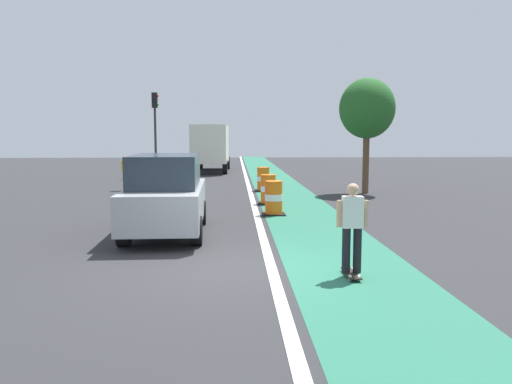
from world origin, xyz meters
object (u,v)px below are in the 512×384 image
Objects in this scene: traffic_barrel_back at (263,179)px; traffic_light_corner at (155,119)px; parked_suv_nearest at (166,194)px; pedestrian_crossing at (125,172)px; traffic_barrel_front at (274,198)px; skateboarder_on_lane at (352,227)px; traffic_barrel_mid at (268,190)px; delivery_truck_down_block at (211,145)px; street_tree_sidewalk at (367,109)px.

traffic_barrel_back is 10.56m from traffic_light_corner.
pedestrian_crossing is at bearing 107.15° from parked_suv_nearest.
traffic_barrel_front is 16.62m from traffic_light_corner.
skateboarder_on_lane is 1.55× the size of traffic_barrel_front.
traffic_light_corner is at bearing 99.45° from parked_suv_nearest.
parked_suv_nearest is at bearing -134.16° from traffic_barrel_front.
traffic_barrel_back is 0.68× the size of pedestrian_crossing.
traffic_light_corner is (-6.88, 22.47, 2.59)m from skateboarder_on_lane.
traffic_light_corner is at bearing 115.72° from traffic_barrel_mid.
street_tree_sidewalk is at bearing -62.06° from delivery_truck_down_block.
traffic_barrel_mid is at bearing -90.85° from traffic_barrel_back.
skateboarder_on_lane is at bearing -86.92° from traffic_barrel_back.
pedestrian_crossing is 0.32× the size of street_tree_sidewalk.
parked_suv_nearest reaches higher than pedestrian_crossing.
skateboarder_on_lane reaches higher than traffic_barrel_front.
delivery_truck_down_block is at bearing 55.44° from traffic_light_corner.
parked_suv_nearest is at bearing -72.85° from pedestrian_crossing.
traffic_barrel_mid is at bearing 94.84° from skateboarder_on_lane.
traffic_barrel_front is (-0.84, 7.28, -0.38)m from skateboarder_on_lane.
delivery_truck_down_block is (-2.86, 19.80, 1.31)m from traffic_barrel_front.
street_tree_sidewalk reaches higher than pedestrian_crossing.
traffic_barrel_front is 7.10m from traffic_barrel_back.
traffic_light_corner is 1.02× the size of street_tree_sidewalk.
pedestrian_crossing is (-6.36, 0.48, 0.33)m from traffic_barrel_back.
street_tree_sidewalk is at bearing -14.78° from traffic_barrel_back.
traffic_barrel_mid is at bearing 62.41° from parked_suv_nearest.
skateboarder_on_lane is 1.05× the size of pedestrian_crossing.
traffic_light_corner is 14.03m from street_tree_sidewalk.
traffic_light_corner reaches higher than skateboarder_on_lane.
street_tree_sidewalk reaches higher than parked_suv_nearest.
delivery_truck_down_block is at bearing 102.98° from traffic_barrel_back.
skateboarder_on_lane is 0.22× the size of delivery_truck_down_block.
delivery_truck_down_block reaches higher than traffic_barrel_front.
delivery_truck_down_block is at bearing 74.33° from pedestrian_crossing.
traffic_light_corner is 3.17× the size of pedestrian_crossing.
traffic_barrel_mid is 8.00m from pedestrian_crossing.
traffic_barrel_front is 8.07m from street_tree_sidewalk.
street_tree_sidewalk reaches higher than traffic_barrel_front.
parked_suv_nearest is 4.26× the size of traffic_barrel_front.
street_tree_sidewalk reaches higher than traffic_barrel_mid.
traffic_light_corner reaches higher than delivery_truck_down_block.
traffic_barrel_mid is 0.21× the size of traffic_light_corner.
traffic_barrel_mid is at bearing -64.28° from traffic_light_corner.
pedestrian_crossing reaches higher than traffic_barrel_back.
traffic_light_corner reaches higher than traffic_barrel_back.
traffic_barrel_mid is 17.44m from delivery_truck_down_block.
parked_suv_nearest is at bearing -106.74° from traffic_barrel_back.
parked_suv_nearest is 10.65m from traffic_barrel_back.
traffic_barrel_front is at bearing -127.15° from street_tree_sidewalk.
delivery_truck_down_block reaches higher than pedestrian_crossing.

